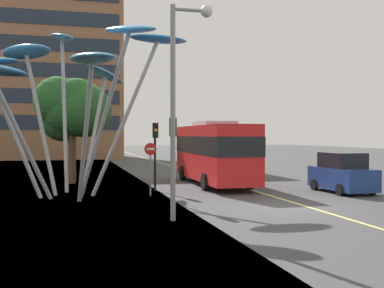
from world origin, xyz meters
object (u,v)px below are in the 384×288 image
(leaf_sculpture, at_px, (66,65))
(no_entry_sign, at_px, (150,161))
(traffic_light_kerb_near, at_px, (173,142))
(car_parked_mid, at_px, (342,174))
(street_lamp, at_px, (182,82))
(traffic_light_kerb_far, at_px, (155,142))
(red_bus, at_px, (214,150))

(leaf_sculpture, bearing_deg, no_entry_sign, -5.55)
(traffic_light_kerb_near, xyz_separation_m, car_parked_mid, (9.47, 1.92, -1.74))
(leaf_sculpture, xyz_separation_m, street_lamp, (3.97, -7.18, -1.47))
(traffic_light_kerb_far, relative_size, car_parked_mid, 0.90)
(leaf_sculpture, relative_size, traffic_light_kerb_near, 3.25)
(traffic_light_kerb_far, bearing_deg, traffic_light_kerb_near, -91.29)
(traffic_light_kerb_far, xyz_separation_m, no_entry_sign, (-0.59, -1.97, -0.91))
(leaf_sculpture, xyz_separation_m, car_parked_mid, (13.94, -1.41, -5.34))
(red_bus, xyz_separation_m, street_lamp, (-4.59, -11.07, 2.76))
(street_lamp, bearing_deg, traffic_light_kerb_far, 86.05)
(leaf_sculpture, xyz_separation_m, traffic_light_kerb_far, (4.58, 1.58, -3.67))
(traffic_light_kerb_near, xyz_separation_m, street_lamp, (-0.49, -3.85, 2.13))
(red_bus, height_order, traffic_light_kerb_near, red_bus)
(traffic_light_kerb_far, distance_m, car_parked_mid, 9.96)
(leaf_sculpture, distance_m, car_parked_mid, 14.99)
(leaf_sculpture, bearing_deg, car_parked_mid, -5.76)
(red_bus, relative_size, car_parked_mid, 2.51)
(red_bus, xyz_separation_m, leaf_sculpture, (-8.56, -3.89, 4.23))
(leaf_sculpture, distance_m, traffic_light_kerb_far, 6.07)
(red_bus, bearing_deg, leaf_sculpture, -155.55)
(leaf_sculpture, xyz_separation_m, no_entry_sign, (3.99, -0.39, -4.57))
(street_lamp, relative_size, no_entry_sign, 2.91)
(traffic_light_kerb_far, bearing_deg, leaf_sculpture, -160.96)
(traffic_light_kerb_near, xyz_separation_m, traffic_light_kerb_far, (0.11, 4.91, -0.06))
(traffic_light_kerb_near, distance_m, no_entry_sign, 3.13)
(leaf_sculpture, relative_size, traffic_light_kerb_far, 3.33)
(leaf_sculpture, relative_size, no_entry_sign, 4.65)
(traffic_light_kerb_near, height_order, no_entry_sign, traffic_light_kerb_near)
(car_parked_mid, bearing_deg, leaf_sculpture, 174.24)
(red_bus, relative_size, leaf_sculpture, 0.84)
(traffic_light_kerb_near, relative_size, traffic_light_kerb_far, 1.02)
(traffic_light_kerb_near, distance_m, traffic_light_kerb_far, 4.91)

